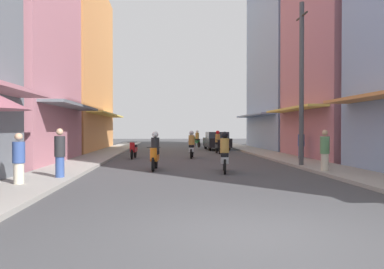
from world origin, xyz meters
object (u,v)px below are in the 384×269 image
at_px(motorbike_orange, 155,153).
at_px(utility_pole, 302,83).
at_px(motorbike_green, 197,140).
at_px(pedestrian_far, 325,152).
at_px(pedestrian_crossing, 60,155).
at_px(motorbike_red, 133,150).
at_px(pedestrian_foreground, 301,145).
at_px(pedestrian_midway, 19,161).
at_px(motorbike_silver, 224,154).
at_px(motorbike_white, 192,146).
at_px(motorbike_black, 218,143).
at_px(parked_car, 217,141).

distance_m(motorbike_orange, utility_pole, 6.98).
xyz_separation_m(motorbike_green, pedestrian_far, (3.07, -21.19, 0.12)).
relative_size(pedestrian_crossing, pedestrian_far, 1.03).
xyz_separation_m(motorbike_red, pedestrian_foreground, (9.04, -1.91, 0.32)).
height_order(motorbike_orange, motorbike_red, motorbike_orange).
distance_m(pedestrian_midway, pedestrian_far, 10.42).
bearing_deg(utility_pole, pedestrian_midway, -153.51).
xyz_separation_m(motorbike_silver, utility_pole, (3.60, 1.58, 2.95)).
bearing_deg(motorbike_orange, motorbike_silver, -21.95).
xyz_separation_m(pedestrian_crossing, utility_pole, (9.27, 3.56, 2.80)).
relative_size(motorbike_orange, motorbike_white, 1.00).
height_order(pedestrian_midway, pedestrian_foreground, pedestrian_foreground).
xyz_separation_m(pedestrian_midway, pedestrian_far, (10.07, 2.69, 0.05)).
distance_m(pedestrian_far, utility_pole, 3.65).
bearing_deg(utility_pole, pedestrian_far, -88.65).
height_order(motorbike_silver, motorbike_green, same).
distance_m(motorbike_red, utility_pole, 10.02).
bearing_deg(motorbike_black, pedestrian_foreground, -58.55).
bearing_deg(pedestrian_midway, motorbike_silver, 28.02).
distance_m(parked_car, pedestrian_crossing, 19.36).
bearing_deg(utility_pole, pedestrian_foreground, 69.90).
relative_size(motorbike_white, motorbike_red, 1.00).
relative_size(motorbike_silver, motorbike_red, 1.00).
xyz_separation_m(motorbike_white, motorbike_red, (-3.33, -0.12, -0.20)).
xyz_separation_m(pedestrian_crossing, pedestrian_foreground, (10.62, 7.25, -0.03)).
bearing_deg(parked_car, motorbike_black, -96.59).
height_order(motorbike_black, pedestrian_midway, motorbike_black).
xyz_separation_m(motorbike_orange, motorbike_red, (-1.38, 6.08, -0.20)).
bearing_deg(utility_pole, pedestrian_crossing, -159.00).
height_order(motorbike_green, utility_pole, utility_pole).
xyz_separation_m(pedestrian_foreground, utility_pole, (-1.35, -3.69, 2.83)).
height_order(motorbike_silver, motorbike_orange, same).
bearing_deg(pedestrian_far, utility_pole, 91.35).
xyz_separation_m(motorbike_orange, pedestrian_midway, (-3.70, -4.50, 0.08)).
bearing_deg(pedestrian_foreground, motorbike_white, 160.48).
bearing_deg(pedestrian_far, motorbike_orange, 164.09).
height_order(motorbike_white, pedestrian_foreground, pedestrian_foreground).
relative_size(motorbike_orange, pedestrian_far, 1.10).
bearing_deg(motorbike_white, pedestrian_foreground, -19.52).
bearing_deg(motorbike_black, utility_pole, -76.65).
xyz_separation_m(motorbike_red, pedestrian_midway, (-2.32, -10.58, 0.28)).
xyz_separation_m(motorbike_white, pedestrian_foreground, (5.72, -2.03, 0.12)).
bearing_deg(pedestrian_far, parked_car, 96.21).
bearing_deg(motorbike_white, motorbike_green, 84.16).
relative_size(motorbike_orange, motorbike_red, 1.00).
height_order(motorbike_white, utility_pole, utility_pole).
distance_m(motorbike_green, pedestrian_foreground, 15.81).
xyz_separation_m(motorbike_white, pedestrian_far, (4.42, -8.02, 0.12)).
bearing_deg(pedestrian_foreground, motorbike_black, 121.45).
bearing_deg(motorbike_green, motorbike_orange, -99.63).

